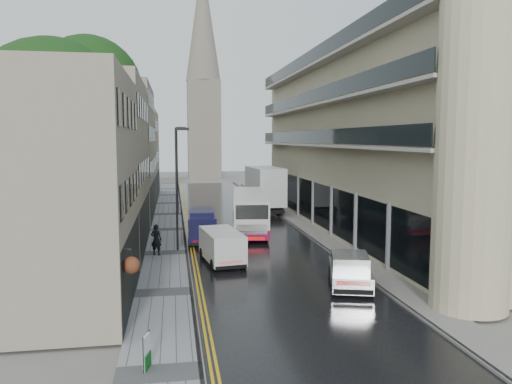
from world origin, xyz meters
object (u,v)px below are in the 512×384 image
object	(u,v)px
lamp_post_far	(177,171)
estate_sign	(146,352)
white_van	(213,253)
lamp_post_near	(177,190)
tree_near	(54,145)
white_lorry	(256,192)
tree_far	(93,151)
cream_bus	(235,218)
silver_hatchback	(333,278)
navy_van	(189,229)
pedestrian	(156,240)

from	to	relation	value
lamp_post_far	estate_sign	xyz separation A→B (m)	(-1.31, -32.75, -3.59)
white_van	lamp_post_near	xyz separation A→B (m)	(-1.90, 5.10, 3.04)
white_van	lamp_post_near	world-z (taller)	lamp_post_near
tree_near	white_lorry	bearing A→B (deg)	43.20
tree_far	lamp_post_near	world-z (taller)	tree_far
cream_bus	white_lorry	xyz separation A→B (m)	(3.30, 10.43, 0.77)
tree_near	white_lorry	xyz separation A→B (m)	(14.92, 14.01, -4.65)
silver_hatchback	lamp_post_near	xyz separation A→B (m)	(-7.12, 10.29, 3.22)
tree_far	navy_van	distance (m)	15.06
tree_far	white_van	size ratio (longest dim) A/B	2.83
silver_hatchback	navy_van	distance (m)	13.31
cream_bus	lamp_post_far	xyz separation A→B (m)	(-4.05, 12.13, 2.73)
tree_near	lamp_post_near	size ratio (longest dim) A/B	1.77
silver_hatchback	lamp_post_near	distance (m)	12.92
lamp_post_far	estate_sign	size ratio (longest dim) A/B	7.61
white_van	navy_van	world-z (taller)	navy_van
white_lorry	pedestrian	distance (m)	17.80
tree_far	silver_hatchback	world-z (taller)	tree_far
cream_bus	navy_van	xyz separation A→B (m)	(-3.41, -2.38, -0.30)
tree_near	navy_van	world-z (taller)	tree_near
tree_near	pedestrian	distance (m)	8.55
cream_bus	silver_hatchback	bearing A→B (deg)	-71.44
navy_van	lamp_post_far	bearing A→B (deg)	94.91
tree_far	estate_sign	distance (m)	31.13
cream_bus	pedestrian	xyz separation A→B (m)	(-5.54, -4.97, -0.43)
tree_near	estate_sign	size ratio (longest dim) A/B	12.77
pedestrian	lamp_post_far	bearing A→B (deg)	-71.30
white_lorry	pedestrian	bearing A→B (deg)	-124.55
tree_near	navy_van	distance (m)	10.07
cream_bus	white_lorry	world-z (taller)	white_lorry
silver_hatchback	tree_far	bearing A→B (deg)	136.87
lamp_post_far	tree_far	bearing A→B (deg)	-168.35
tree_near	silver_hatchback	xyz separation A→B (m)	(14.50, -10.52, -6.11)
cream_bus	navy_van	bearing A→B (deg)	-138.15
lamp_post_near	navy_van	bearing A→B (deg)	51.26
tree_near	cream_bus	world-z (taller)	tree_near
tree_near	lamp_post_far	size ratio (longest dim) A/B	1.68
tree_far	white_lorry	xyz separation A→B (m)	(14.62, 1.01, -3.94)
silver_hatchback	lamp_post_far	bearing A→B (deg)	120.56
white_lorry	lamp_post_near	bearing A→B (deg)	-122.55
cream_bus	tree_far	bearing A→B (deg)	147.22
tree_far	cream_bus	distance (m)	15.46
tree_far	white_van	xyz separation A→B (m)	(8.98, -18.33, -5.22)
pedestrian	white_lorry	bearing A→B (deg)	-96.18
navy_van	lamp_post_far	distance (m)	14.83
cream_bus	pedestrian	size ratio (longest dim) A/B	5.69
lamp_post_near	white_van	bearing A→B (deg)	-78.65
pedestrian	estate_sign	distance (m)	15.67
white_lorry	lamp_post_far	distance (m)	7.80
white_lorry	pedestrian	size ratio (longest dim) A/B	4.47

